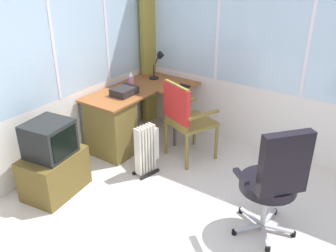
{
  "coord_description": "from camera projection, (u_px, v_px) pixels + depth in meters",
  "views": [
    {
      "loc": [
        -2.1,
        -1.02,
        2.37
      ],
      "look_at": [
        0.56,
        0.83,
        0.79
      ],
      "focal_mm": 39.5,
      "sensor_mm": 36.0,
      "label": 1
    }
  ],
  "objects": [
    {
      "name": "tv_remote",
      "position": [
        185.0,
        86.0,
        4.78
      ],
      "size": [
        0.05,
        0.15,
        0.02
      ],
      "primitive_type": "cube",
      "rotation": [
        0.0,
        0.0,
        -0.07
      ],
      "color": "black",
      "rests_on": "desk"
    },
    {
      "name": "office_chair",
      "position": [
        275.0,
        178.0,
        3.09
      ],
      "size": [
        0.61,
        0.6,
        1.09
      ],
      "color": "#B7B7BF",
      "rests_on": "ground"
    },
    {
      "name": "space_heater",
      "position": [
        147.0,
        149.0,
        4.16
      ],
      "size": [
        0.32,
        0.22,
        0.6
      ],
      "color": "silver",
      "rests_on": "ground"
    },
    {
      "name": "wooden_armchair",
      "position": [
        183.0,
        113.0,
        4.28
      ],
      "size": [
        0.63,
        0.62,
        0.99
      ],
      "color": "olive",
      "rests_on": "ground"
    },
    {
      "name": "desk_lamp",
      "position": [
        160.0,
        60.0,
        4.98
      ],
      "size": [
        0.23,
        0.2,
        0.38
      ],
      "color": "black",
      "rests_on": "desk"
    },
    {
      "name": "tv_on_stand",
      "position": [
        53.0,
        162.0,
        3.81
      ],
      "size": [
        0.7,
        0.53,
        0.81
      ],
      "color": "brown",
      "rests_on": "ground"
    },
    {
      "name": "north_window_panel",
      "position": [
        21.0,
        68.0,
        3.71
      ],
      "size": [
        4.05,
        0.07,
        2.52
      ],
      "color": "silver",
      "rests_on": "ground"
    },
    {
      "name": "desk",
      "position": [
        115.0,
        123.0,
        4.57
      ],
      "size": [
        1.41,
        0.89,
        0.73
      ],
      "color": "brown",
      "rests_on": "ground"
    },
    {
      "name": "spray_bottle",
      "position": [
        131.0,
        80.0,
        4.68
      ],
      "size": [
        0.06,
        0.06,
        0.22
      ],
      "color": "pink",
      "rests_on": "desk"
    },
    {
      "name": "east_window_panel",
      "position": [
        307.0,
        57.0,
        4.07
      ],
      "size": [
        0.07,
        4.42,
        2.52
      ],
      "color": "silver",
      "rests_on": "ground"
    },
    {
      "name": "curtain_corner",
      "position": [
        148.0,
        39.0,
        5.08
      ],
      "size": [
        0.26,
        0.1,
        2.42
      ],
      "primitive_type": "cube",
      "rotation": [
        0.0,
        0.0,
        -0.14
      ],
      "color": "olive",
      "rests_on": "ground"
    },
    {
      "name": "paper_tray",
      "position": [
        124.0,
        91.0,
        4.5
      ],
      "size": [
        0.3,
        0.23,
        0.09
      ],
      "primitive_type": "cube",
      "rotation": [
        0.0,
        0.0,
        0.01
      ],
      "color": "#292525",
      "rests_on": "desk"
    }
  ]
}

